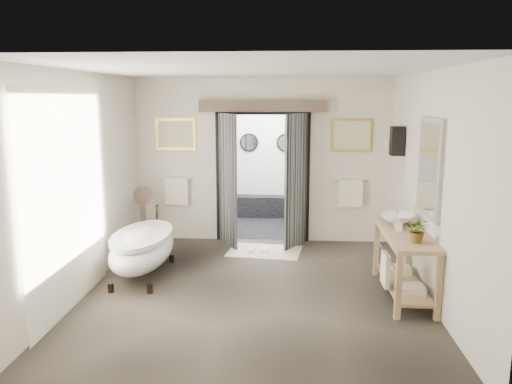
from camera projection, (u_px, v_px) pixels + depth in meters
The scene contains 13 objects.
ground_plane at pixel (253, 292), 6.68m from camera, with size 5.00×5.00×0.00m, color brown.
room_shell at pixel (249, 155), 6.20m from camera, with size 4.52×5.02×2.91m.
shower_room at pixel (266, 178), 10.42m from camera, with size 2.22×2.01×2.51m.
back_wall_dressing at pixel (262, 156), 8.66m from camera, with size 3.82×0.76×2.52m.
clawfoot_tub at pixel (143, 248), 7.20m from camera, with size 0.80×1.80×0.88m.
vanity at pixel (403, 259), 6.47m from camera, with size 0.57×1.60×0.85m.
pedestal_mirror at pixel (144, 222), 8.53m from camera, with size 0.32×0.21×1.09m.
rug at pixel (265, 251), 8.42m from camera, with size 1.20×0.80×0.01m, color beige.
slippers at pixel (258, 249), 8.43m from camera, with size 0.33×0.25×0.05m.
basin at pixel (397, 220), 6.76m from camera, with size 0.46×0.46×0.16m, color white.
plant at pixel (418, 230), 5.97m from camera, with size 0.27×0.24×0.30m, color gray.
soap_bottle_a at pixel (399, 224), 6.47m from camera, with size 0.09×0.09×0.19m, color gray.
soap_bottle_b at pixel (397, 217), 6.96m from camera, with size 0.12×0.12×0.15m, color gray.
Camera 1 is at (0.44, -6.30, 2.57)m, focal length 35.00 mm.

